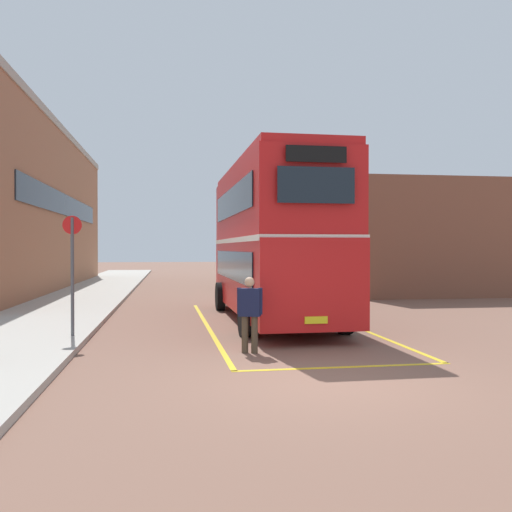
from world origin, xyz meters
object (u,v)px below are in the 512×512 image
(single_deck_bus, at_px, (265,258))
(bus_stop_sign, at_px, (72,264))
(pedestrian_boarding, at_px, (250,310))
(double_decker_bus, at_px, (272,238))

(single_deck_bus, xyz_separation_m, bus_stop_sign, (-7.54, -17.47, 0.20))
(bus_stop_sign, bearing_deg, pedestrian_boarding, -27.61)
(pedestrian_boarding, bearing_deg, bus_stop_sign, 152.39)
(double_decker_bus, height_order, pedestrian_boarding, double_decker_bus)
(pedestrian_boarding, xyz_separation_m, bus_stop_sign, (-3.95, 2.07, 0.92))
(pedestrian_boarding, height_order, bus_stop_sign, bus_stop_sign)
(double_decker_bus, distance_m, single_deck_bus, 14.54)
(pedestrian_boarding, bearing_deg, double_decker_bus, 74.63)
(single_deck_bus, height_order, pedestrian_boarding, single_deck_bus)
(single_deck_bus, bearing_deg, pedestrian_boarding, -100.41)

